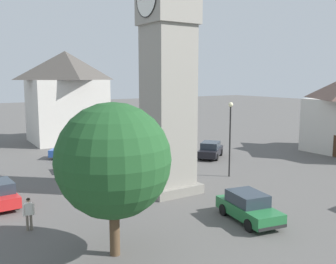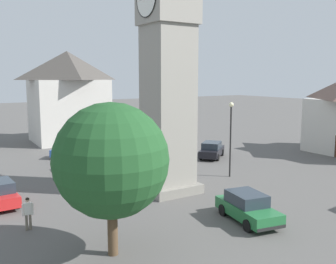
% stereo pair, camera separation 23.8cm
% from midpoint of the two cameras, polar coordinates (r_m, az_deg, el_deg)
% --- Properties ---
extents(ground_plane, '(200.00, 200.00, 0.00)m').
position_cam_midpoint_polar(ground_plane, '(26.40, -0.26, -8.67)').
color(ground_plane, '#565451').
extents(clock_tower, '(4.20, 4.20, 19.83)m').
position_cam_midpoint_polar(clock_tower, '(25.57, -0.28, 16.99)').
color(clock_tower, gray).
rests_on(clock_tower, ground).
extents(car_blue_kerb, '(3.93, 4.25, 1.53)m').
position_cam_midpoint_polar(car_blue_kerb, '(36.99, 6.11, -2.61)').
color(car_blue_kerb, black).
rests_on(car_blue_kerb, ground).
extents(car_red_corner, '(4.34, 2.30, 1.53)m').
position_cam_midpoint_polar(car_red_corner, '(31.89, -12.65, -4.51)').
color(car_red_corner, '#236B38').
rests_on(car_red_corner, ground).
extents(car_white_side, '(4.37, 2.44, 1.53)m').
position_cam_midpoint_polar(car_white_side, '(21.40, 11.43, -10.76)').
color(car_white_side, '#236B38').
rests_on(car_white_side, ground).
extents(car_black_far, '(3.86, 4.30, 1.53)m').
position_cam_midpoint_polar(car_black_far, '(37.32, -13.97, -2.72)').
color(car_black_far, '#2D5BB7').
rests_on(car_black_far, ground).
extents(pedestrian, '(0.26, 0.56, 1.69)m').
position_cam_midpoint_polar(pedestrian, '(20.89, -20.14, -10.86)').
color(pedestrian, '#706656').
rests_on(pedestrian, ground).
extents(tree, '(4.90, 4.90, 6.62)m').
position_cam_midpoint_polar(tree, '(16.39, -8.48, -4.20)').
color(tree, brown).
rests_on(tree, ground).
extents(building_corner_back, '(8.15, 8.90, 10.59)m').
position_cam_midpoint_polar(building_corner_back, '(47.29, -14.86, 5.17)').
color(building_corner_back, beige).
rests_on(building_corner_back, ground).
extents(lamp_post, '(0.36, 0.36, 5.73)m').
position_cam_midpoint_polar(lamp_post, '(29.75, 8.91, 0.57)').
color(lamp_post, black).
rests_on(lamp_post, ground).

